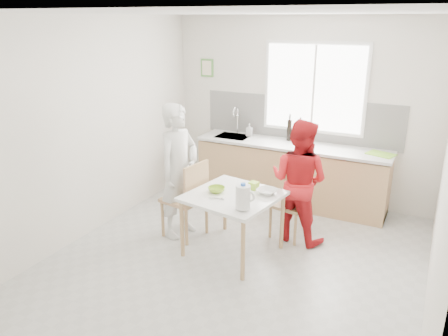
# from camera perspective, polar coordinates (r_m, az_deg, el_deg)

# --- Properties ---
(ground) EXTENTS (4.50, 4.50, 0.00)m
(ground) POSITION_cam_1_polar(r_m,az_deg,el_deg) (5.12, 1.32, -12.22)
(ground) COLOR #B7B7B2
(ground) RESTS_ON ground
(room_shell) EXTENTS (4.50, 4.50, 4.50)m
(room_shell) POSITION_cam_1_polar(r_m,az_deg,el_deg) (4.49, 1.48, 6.03)
(room_shell) COLOR silver
(room_shell) RESTS_ON ground
(window) EXTENTS (1.50, 0.06, 1.30)m
(window) POSITION_cam_1_polar(r_m,az_deg,el_deg) (6.48, 11.70, 10.18)
(window) COLOR white
(window) RESTS_ON room_shell
(backsplash) EXTENTS (3.00, 0.02, 0.65)m
(backsplash) POSITION_cam_1_polar(r_m,az_deg,el_deg) (6.63, 9.78, 6.31)
(backsplash) COLOR white
(backsplash) RESTS_ON room_shell
(picture_frame) EXTENTS (0.22, 0.03, 0.28)m
(picture_frame) POSITION_cam_1_polar(r_m,az_deg,el_deg) (7.11, -2.23, 12.94)
(picture_frame) COLOR #539342
(picture_frame) RESTS_ON room_shell
(kitchen_counter) EXTENTS (2.84, 0.64, 1.37)m
(kitchen_counter) POSITION_cam_1_polar(r_m,az_deg,el_deg) (6.59, 8.61, -1.02)
(kitchen_counter) COLOR tan
(kitchen_counter) RESTS_ON ground
(dining_table) EXTENTS (1.10, 1.10, 0.74)m
(dining_table) POSITION_cam_1_polar(r_m,az_deg,el_deg) (5.03, 1.19, -4.30)
(dining_table) COLOR white
(dining_table) RESTS_ON ground
(chair_left) EXTENTS (0.53, 0.53, 1.00)m
(chair_left) POSITION_cam_1_polar(r_m,az_deg,el_deg) (5.46, -4.64, -3.69)
(chair_left) COLOR tan
(chair_left) RESTS_ON ground
(chair_far) EXTENTS (0.47, 0.47, 0.88)m
(chair_far) POSITION_cam_1_polar(r_m,az_deg,el_deg) (5.58, 8.97, -4.06)
(chair_far) COLOR tan
(chair_far) RESTS_ON ground
(person_white) EXTENTS (0.50, 0.68, 1.70)m
(person_white) POSITION_cam_1_polar(r_m,az_deg,el_deg) (5.44, -5.89, -0.43)
(person_white) COLOR silver
(person_white) RESTS_ON ground
(person_red) EXTENTS (0.83, 0.70, 1.54)m
(person_red) POSITION_cam_1_polar(r_m,az_deg,el_deg) (5.40, 9.75, -1.69)
(person_red) COLOR red
(person_red) RESTS_ON ground
(bowl_green) EXTENTS (0.23, 0.23, 0.06)m
(bowl_green) POSITION_cam_1_polar(r_m,az_deg,el_deg) (5.06, -0.98, -2.84)
(bowl_green) COLOR #8EBB2B
(bowl_green) RESTS_ON dining_table
(bowl_white) EXTENTS (0.26, 0.26, 0.06)m
(bowl_white) POSITION_cam_1_polar(r_m,az_deg,el_deg) (5.04, 5.64, -3.07)
(bowl_white) COLOR white
(bowl_white) RESTS_ON dining_table
(milk_jug) EXTENTS (0.22, 0.16, 0.28)m
(milk_jug) POSITION_cam_1_polar(r_m,az_deg,el_deg) (4.56, 2.55, -3.76)
(milk_jug) COLOR white
(milk_jug) RESTS_ON dining_table
(green_box) EXTENTS (0.12, 0.12, 0.09)m
(green_box) POSITION_cam_1_polar(r_m,az_deg,el_deg) (5.15, 3.90, -2.31)
(green_box) COLOR #9DD230
(green_box) RESTS_ON dining_table
(spoon) EXTENTS (0.16, 0.04, 0.01)m
(spoon) POSITION_cam_1_polar(r_m,az_deg,el_deg) (4.88, -1.06, -3.97)
(spoon) COLOR #A5A5AA
(spoon) RESTS_ON dining_table
(cutting_board) EXTENTS (0.41, 0.35, 0.01)m
(cutting_board) POSITION_cam_1_polar(r_m,az_deg,el_deg) (6.21, 19.81, 1.72)
(cutting_board) COLOR #87D230
(cutting_board) RESTS_ON kitchen_counter
(wine_bottle_a) EXTENTS (0.07, 0.07, 0.32)m
(wine_bottle_a) POSITION_cam_1_polar(r_m,az_deg,el_deg) (6.55, 8.53, 4.93)
(wine_bottle_a) COLOR black
(wine_bottle_a) RESTS_ON kitchen_counter
(wine_bottle_b) EXTENTS (0.07, 0.07, 0.30)m
(wine_bottle_b) POSITION_cam_1_polar(r_m,az_deg,el_deg) (6.47, 9.87, 4.58)
(wine_bottle_b) COLOR black
(wine_bottle_b) RESTS_ON kitchen_counter
(jar_amber) EXTENTS (0.06, 0.06, 0.16)m
(jar_amber) POSITION_cam_1_polar(r_m,az_deg,el_deg) (6.48, 10.12, 3.94)
(jar_amber) COLOR #935B20
(jar_amber) RESTS_ON kitchen_counter
(soap_bottle) EXTENTS (0.10, 0.10, 0.19)m
(soap_bottle) POSITION_cam_1_polar(r_m,az_deg,el_deg) (6.77, 3.33, 5.00)
(soap_bottle) COLOR #999999
(soap_bottle) RESTS_ON kitchen_counter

